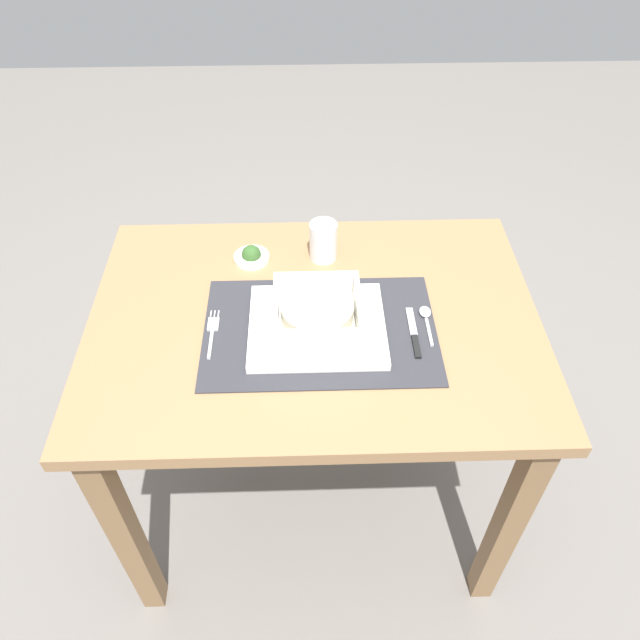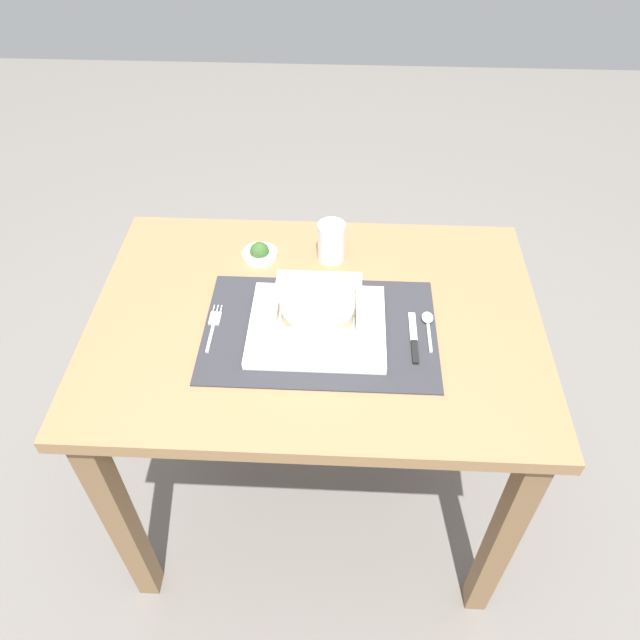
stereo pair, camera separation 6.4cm
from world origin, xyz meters
TOP-DOWN VIEW (x-y plane):
  - ground_plane at (0.00, 0.00)m, footprint 6.00×6.00m
  - dining_table at (0.00, 0.00)m, footprint 0.92×0.65m
  - placemat at (0.01, -0.04)m, footprint 0.46×0.31m
  - serving_plate at (0.01, -0.04)m, footprint 0.27×0.23m
  - porridge_bowl at (0.01, -0.03)m, footprint 0.17×0.17m
  - fork at (-0.20, -0.04)m, footprint 0.02×0.13m
  - spoon at (0.23, -0.01)m, footprint 0.02×0.11m
  - butter_knife at (0.20, -0.06)m, footprint 0.01×0.14m
  - drinking_glass at (0.03, 0.19)m, footprint 0.06×0.06m
  - condiment_saucer at (-0.14, 0.19)m, footprint 0.08×0.08m

SIDE VIEW (x-z plane):
  - ground_plane at x=0.00m, z-range 0.00..0.00m
  - dining_table at x=0.00m, z-range 0.24..0.96m
  - placemat at x=0.01m, z-range 0.71..0.72m
  - fork at x=-0.20m, z-range 0.72..0.72m
  - butter_knife at x=0.20m, z-range 0.72..0.72m
  - spoon at x=0.23m, z-range 0.71..0.73m
  - condiment_saucer at x=-0.14m, z-range 0.70..0.74m
  - serving_plate at x=0.01m, z-range 0.72..0.73m
  - drinking_glass at x=0.03m, z-range 0.71..0.80m
  - porridge_bowl at x=0.01m, z-range 0.73..0.78m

